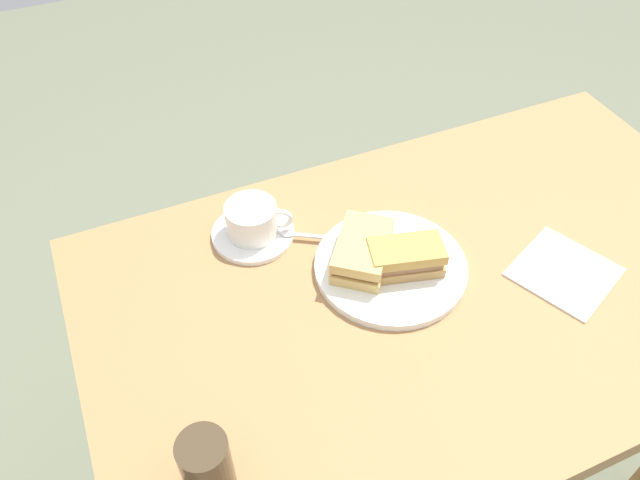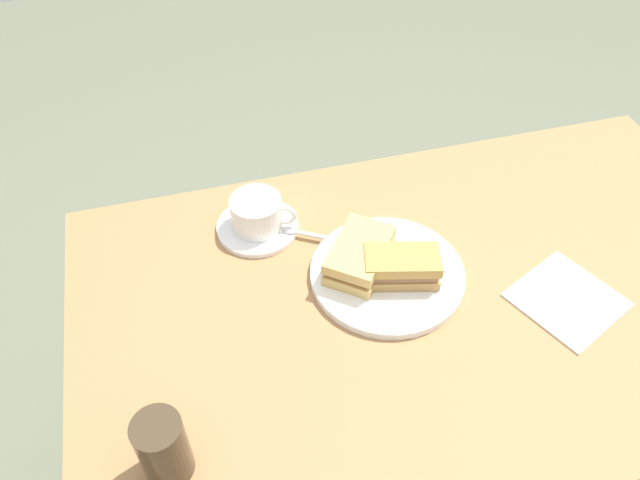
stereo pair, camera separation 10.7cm
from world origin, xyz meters
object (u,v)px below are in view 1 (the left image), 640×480
dining_table (433,324)px  napkin (564,272)px  sandwich_front (406,258)px  sandwich_back (363,251)px  drinking_glass (207,467)px  sandwich_plate (390,266)px  spoon (298,235)px  coffee_saucer (253,233)px  coffee_cup (252,219)px

dining_table → napkin: size_ratio=7.88×
sandwich_front → napkin: sandwich_front is taller
sandwich_back → drinking_glass: (-0.34, -0.26, 0.02)m
sandwich_plate → sandwich_front: bearing=-46.4°
sandwich_plate → spoon: (-0.12, 0.13, 0.01)m
sandwich_front → coffee_saucer: (-0.20, 0.18, -0.03)m
dining_table → drinking_glass: 0.52m
sandwich_front → napkin: (0.25, -0.11, -0.04)m
sandwich_back → drinking_glass: bearing=-142.5°
sandwich_back → coffee_cup: coffee_cup is taller
sandwich_plate → napkin: sandwich_plate is taller
dining_table → drinking_glass: bearing=-158.3°
sandwich_back → coffee_cup: 0.20m
sandwich_back → spoon: sandwich_back is taller
sandwich_front → coffee_cup: size_ratio=1.17×
sandwich_front → coffee_cup: 0.27m
dining_table → sandwich_front: size_ratio=8.85×
coffee_cup → sandwich_plate: bearing=-42.1°
sandwich_plate → sandwich_back: size_ratio=1.67×
sandwich_back → coffee_saucer: (-0.15, 0.14, -0.03)m
dining_table → coffee_saucer: size_ratio=8.09×
spoon → napkin: bearing=-33.2°
coffee_saucer → dining_table: bearing=-41.2°
sandwich_front → drinking_glass: drinking_glass is taller
sandwich_front → coffee_saucer: bearing=137.7°
coffee_saucer → sandwich_front: bearing=-42.3°
dining_table → spoon: (-0.19, 0.18, 0.14)m
drinking_glass → sandwich_front: bearing=28.8°
dining_table → coffee_cup: bearing=138.7°
sandwich_front → sandwich_back: 0.07m
sandwich_front → spoon: bearing=132.9°
dining_table → napkin: (0.20, -0.07, 0.13)m
dining_table → sandwich_front: sandwich_front is taller
sandwich_plate → dining_table: bearing=-39.0°
dining_table → sandwich_plate: bearing=141.0°
spoon → sandwich_front: bearing=-47.1°
coffee_cup → sandwich_back: bearing=-44.5°
dining_table → spoon: bearing=135.6°
sandwich_back → sandwich_plate: bearing=-32.0°
sandwich_plate → drinking_glass: 0.45m
dining_table → sandwich_back: bearing=143.5°
sandwich_back → spoon: size_ratio=1.70×
sandwich_back → spoon: (-0.08, 0.10, -0.03)m
sandwich_plate → coffee_saucer: bearing=138.1°
sandwich_plate → coffee_saucer: size_ratio=1.76×
sandwich_back → coffee_cup: size_ratio=1.35×
dining_table → sandwich_front: 0.18m
sandwich_plate → spoon: size_ratio=2.83×
coffee_cup → napkin: bearing=-32.9°
sandwich_plate → coffee_cup: (-0.19, 0.17, 0.03)m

